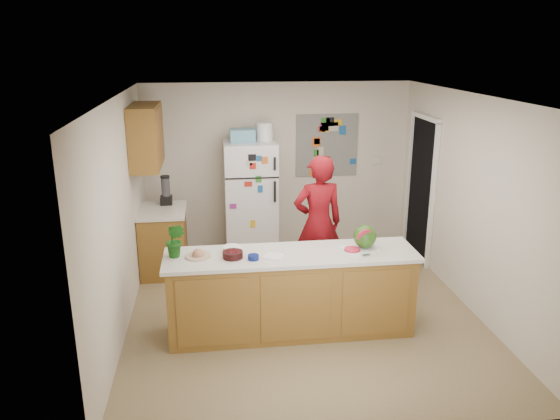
{
  "coord_description": "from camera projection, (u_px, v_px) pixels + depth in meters",
  "views": [
    {
      "loc": [
        -1.0,
        -5.81,
        3.06
      ],
      "look_at": [
        -0.23,
        0.2,
        1.19
      ],
      "focal_mm": 35.0,
      "sensor_mm": 36.0,
      "label": 1
    }
  ],
  "objects": [
    {
      "name": "side_counter_top",
      "position": [
        162.0,
        211.0,
        7.34
      ],
      "size": [
        0.64,
        0.84,
        0.04
      ],
      "primitive_type": "cube",
      "color": "silver",
      "rests_on": "side_counter_base"
    },
    {
      "name": "peninsula_top",
      "position": [
        291.0,
        255.0,
        5.76
      ],
      "size": [
        2.68,
        0.7,
        0.04
      ],
      "primitive_type": "cube",
      "color": "silver",
      "rests_on": "peninsula_base"
    },
    {
      "name": "keys",
      "position": [
        366.0,
        255.0,
        5.69
      ],
      "size": [
        0.09,
        0.06,
        0.01
      ],
      "primitive_type": "cube",
      "rotation": [
        0.0,
        0.0,
        0.26
      ],
      "color": "gray",
      "rests_on": "peninsula_top"
    },
    {
      "name": "fridge_top_bin",
      "position": [
        242.0,
        135.0,
        7.71
      ],
      "size": [
        0.35,
        0.28,
        0.18
      ],
      "primitive_type": "cube",
      "color": "#5999B2",
      "rests_on": "refrigerator"
    },
    {
      "name": "watermelon_slice",
      "position": [
        352.0,
        249.0,
        5.8
      ],
      "size": [
        0.16,
        0.16,
        0.02
      ],
      "primitive_type": "cylinder",
      "color": "red",
      "rests_on": "cutting_board"
    },
    {
      "name": "paper_towel",
      "position": [
        274.0,
        257.0,
        5.64
      ],
      "size": [
        0.25,
        0.24,
        0.02
      ],
      "primitive_type": "cube",
      "rotation": [
        0.0,
        0.0,
        -0.42
      ],
      "color": "white",
      "rests_on": "peninsula_top"
    },
    {
      "name": "wall_right",
      "position": [
        471.0,
        203.0,
        6.4
      ],
      "size": [
        0.02,
        4.5,
        2.5
      ],
      "primitive_type": "cube",
      "color": "beige",
      "rests_on": "ground"
    },
    {
      "name": "wall_left",
      "position": [
        120.0,
        216.0,
        5.91
      ],
      "size": [
        0.02,
        4.5,
        2.5
      ],
      "primitive_type": "cube",
      "color": "beige",
      "rests_on": "ground"
    },
    {
      "name": "ceiling",
      "position": [
        304.0,
        96.0,
        5.79
      ],
      "size": [
        4.0,
        4.5,
        0.02
      ],
      "primitive_type": "cube",
      "color": "white",
      "rests_on": "wall_back"
    },
    {
      "name": "peninsula_base",
      "position": [
        291.0,
        295.0,
        5.9
      ],
      "size": [
        2.6,
        0.62,
        0.88
      ],
      "primitive_type": "cube",
      "color": "brown",
      "rests_on": "floor"
    },
    {
      "name": "plate",
      "position": [
        198.0,
        256.0,
        5.66
      ],
      "size": [
        0.35,
        0.35,
        0.02
      ],
      "primitive_type": "cylinder",
      "rotation": [
        0.0,
        0.0,
        -0.39
      ],
      "color": "tan",
      "rests_on": "peninsula_top"
    },
    {
      "name": "cutting_board",
      "position": [
        359.0,
        249.0,
        5.87
      ],
      "size": [
        0.44,
        0.37,
        0.01
      ],
      "primitive_type": "cube",
      "rotation": [
        0.0,
        0.0,
        0.24
      ],
      "color": "silver",
      "rests_on": "peninsula_top"
    },
    {
      "name": "side_counter_base",
      "position": [
        164.0,
        242.0,
        7.47
      ],
      "size": [
        0.6,
        0.8,
        0.86
      ],
      "primitive_type": "cube",
      "color": "brown",
      "rests_on": "floor"
    },
    {
      "name": "cobalt_bowl",
      "position": [
        253.0,
        257.0,
        5.59
      ],
      "size": [
        0.12,
        0.12,
        0.05
      ],
      "primitive_type": "cylinder",
      "rotation": [
        0.0,
        0.0,
        0.01
      ],
      "color": "#091455",
      "rests_on": "peninsula_top"
    },
    {
      "name": "upper_cabinets",
      "position": [
        146.0,
        136.0,
        6.98
      ],
      "size": [
        0.35,
        1.0,
        0.8
      ],
      "primitive_type": "cube",
      "color": "brown",
      "rests_on": "wall_left"
    },
    {
      "name": "white_bowl",
      "position": [
        232.0,
        249.0,
        5.79
      ],
      "size": [
        0.22,
        0.22,
        0.06
      ],
      "primitive_type": "cylinder",
      "rotation": [
        0.0,
        0.0,
        0.16
      ],
      "color": "silver",
      "rests_on": "peninsula_top"
    },
    {
      "name": "wall_back",
      "position": [
        278.0,
        166.0,
        8.3
      ],
      "size": [
        4.0,
        0.02,
        2.5
      ],
      "primitive_type": "cube",
      "color": "beige",
      "rests_on": "ground"
    },
    {
      "name": "person",
      "position": [
        318.0,
        224.0,
        6.84
      ],
      "size": [
        0.68,
        0.49,
        1.75
      ],
      "primitive_type": "imported",
      "rotation": [
        0.0,
        0.0,
        3.26
      ],
      "color": "maroon",
      "rests_on": "floor"
    },
    {
      "name": "blender_appliance",
      "position": [
        166.0,
        191.0,
        7.51
      ],
      "size": [
        0.12,
        0.12,
        0.38
      ],
      "primitive_type": "cylinder",
      "color": "black",
      "rests_on": "side_counter_top"
    },
    {
      "name": "photo_collage",
      "position": [
        327.0,
        145.0,
        8.28
      ],
      "size": [
        0.95,
        0.01,
        0.95
      ],
      "primitive_type": "cube",
      "color": "slate",
      "rests_on": "wall_back"
    },
    {
      "name": "floor",
      "position": [
        301.0,
        309.0,
        6.53
      ],
      "size": [
        4.0,
        4.5,
        0.02
      ],
      "primitive_type": "cube",
      "color": "brown",
      "rests_on": "ground"
    },
    {
      "name": "doorway",
      "position": [
        421.0,
        190.0,
        7.84
      ],
      "size": [
        0.03,
        0.85,
        2.04
      ],
      "primitive_type": "cube",
      "color": "black",
      "rests_on": "ground"
    },
    {
      "name": "refrigerator",
      "position": [
        251.0,
        199.0,
        8.0
      ],
      "size": [
        0.75,
        0.7,
        1.7
      ],
      "primitive_type": "cube",
      "color": "silver",
      "rests_on": "floor"
    },
    {
      "name": "cherry_bowl",
      "position": [
        233.0,
        255.0,
        5.63
      ],
      "size": [
        0.21,
        0.21,
        0.07
      ],
      "primitive_type": "cylinder",
      "rotation": [
        0.0,
        0.0,
        0.02
      ],
      "color": "black",
      "rests_on": "peninsula_top"
    },
    {
      "name": "potted_plant",
      "position": [
        175.0,
        240.0,
        5.6
      ],
      "size": [
        0.26,
        0.24,
        0.37
      ],
      "primitive_type": "imported",
      "rotation": [
        0.0,
        0.0,
        5.81
      ],
      "color": "#163C0E",
      "rests_on": "peninsula_top"
    },
    {
      "name": "watermelon",
      "position": [
        365.0,
        236.0,
        5.86
      ],
      "size": [
        0.25,
        0.25,
        0.25
      ],
      "primitive_type": "sphere",
      "color": "#276212",
      "rests_on": "cutting_board"
    }
  ]
}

